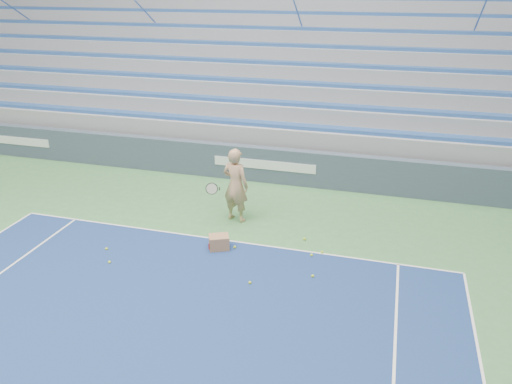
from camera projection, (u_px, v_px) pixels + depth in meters
sponsor_barrier at (265, 165)px, 15.41m from camera, size 30.00×0.32×1.10m
bleachers at (303, 74)px, 19.76m from camera, size 31.00×9.15×7.30m
tennis_player at (235, 185)px, 12.74m from camera, size 1.01×0.93×1.97m
ball_box at (219, 242)px, 11.64m from camera, size 0.56×0.51×0.34m
tennis_ball_0 at (250, 283)px, 10.34m from camera, size 0.07×0.07×0.07m
tennis_ball_1 at (304, 239)px, 12.09m from camera, size 0.07×0.07×0.07m
tennis_ball_2 at (109, 262)px, 11.10m from camera, size 0.07×0.07×0.07m
tennis_ball_3 at (106, 249)px, 11.64m from camera, size 0.07×0.07×0.07m
tennis_ball_4 at (235, 247)px, 11.71m from camera, size 0.07×0.07×0.07m
tennis_ball_5 at (313, 276)px, 10.58m from camera, size 0.07×0.07×0.07m
tennis_ball_6 at (322, 252)px, 11.50m from camera, size 0.07×0.07×0.07m
tennis_ball_7 at (312, 255)px, 11.38m from camera, size 0.07×0.07×0.07m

